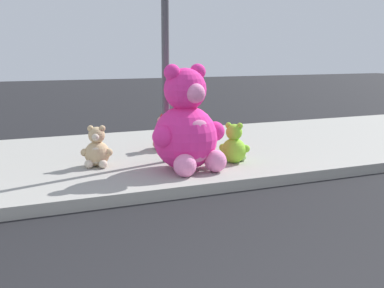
# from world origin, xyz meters

# --- Properties ---
(sidewalk) EXTENTS (28.00, 4.40, 0.15)m
(sidewalk) POSITION_xyz_m (0.00, 5.20, 0.07)
(sidewalk) COLOR #9E9B93
(sidewalk) RESTS_ON ground_plane
(sign_pole) EXTENTS (0.56, 0.11, 3.20)m
(sign_pole) POSITION_xyz_m (1.00, 4.40, 1.85)
(sign_pole) COLOR #4C4C51
(sign_pole) RESTS_ON sidewalk
(plush_pink_large) EXTENTS (1.12, 1.02, 1.46)m
(plush_pink_large) POSITION_xyz_m (1.08, 3.81, 0.73)
(plush_pink_large) COLOR #F22D93
(plush_pink_large) RESTS_ON sidewalk
(plush_tan) EXTENTS (0.43, 0.42, 0.59)m
(plush_tan) POSITION_xyz_m (-0.02, 4.52, 0.39)
(plush_tan) COLOR tan
(plush_tan) RESTS_ON sidewalk
(plush_brown) EXTENTS (0.45, 0.43, 0.62)m
(plush_brown) POSITION_xyz_m (1.88, 5.01, 0.40)
(plush_brown) COLOR olive
(plush_brown) RESTS_ON sidewalk
(plush_red) EXTENTS (0.47, 0.51, 0.67)m
(plush_red) POSITION_xyz_m (1.38, 5.35, 0.42)
(plush_red) COLOR red
(plush_red) RESTS_ON sidewalk
(plush_lime) EXTENTS (0.43, 0.43, 0.60)m
(plush_lime) POSITION_xyz_m (1.90, 3.94, 0.39)
(plush_lime) COLOR #8CD133
(plush_lime) RESTS_ON sidewalk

